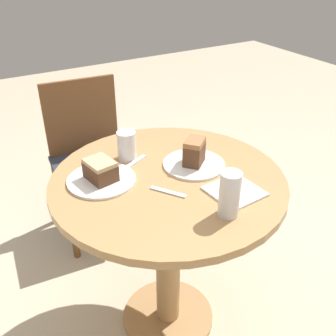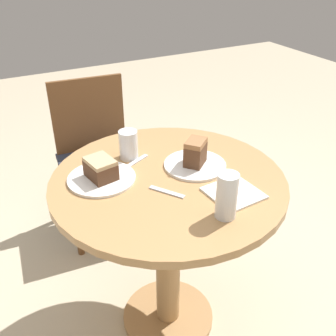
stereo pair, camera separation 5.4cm
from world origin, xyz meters
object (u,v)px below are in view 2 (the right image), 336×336
at_px(plate_near, 102,178).
at_px(plate_far, 195,165).
at_px(chair, 97,155).
at_px(cake_slice_near, 101,168).
at_px(glass_lemonade, 129,146).
at_px(cake_slice_far, 195,152).
at_px(glass_water, 227,197).

relative_size(plate_near, plate_far, 1.04).
xyz_separation_m(chair, plate_far, (0.14, -0.81, 0.31)).
bearing_deg(chair, cake_slice_near, -100.41).
height_order(chair, cake_slice_near, chair).
height_order(plate_near, glass_lemonade, glass_lemonade).
distance_m(cake_slice_far, glass_water, 0.32).
height_order(chair, glass_lemonade, glass_lemonade).
height_order(plate_far, glass_water, glass_water).
distance_m(plate_near, glass_lemonade, 0.19).
bearing_deg(plate_far, cake_slice_far, 90.00).
relative_size(chair, plate_far, 3.65).
relative_size(chair, cake_slice_far, 7.77).
relative_size(glass_lemonade, glass_water, 0.75).
distance_m(plate_far, glass_lemonade, 0.27).
xyz_separation_m(plate_far, glass_lemonade, (-0.19, 0.18, 0.05)).
bearing_deg(cake_slice_far, glass_water, -103.96).
bearing_deg(glass_lemonade, chair, 84.93).
height_order(plate_near, plate_far, same).
bearing_deg(cake_slice_near, glass_lemonade, 34.27).
distance_m(chair, cake_slice_far, 0.90).
height_order(plate_near, cake_slice_near, cake_slice_near).
bearing_deg(plate_near, cake_slice_near, 26.57).
relative_size(plate_near, cake_slice_near, 1.99).
xyz_separation_m(plate_near, cake_slice_near, (0.00, 0.00, 0.04)).
height_order(cake_slice_far, glass_lemonade, glass_lemonade).
height_order(chair, plate_near, chair).
xyz_separation_m(plate_near, glass_lemonade, (0.15, 0.10, 0.05)).
bearing_deg(glass_water, cake_slice_near, 125.20).
bearing_deg(plate_far, glass_water, -103.96).
bearing_deg(plate_near, cake_slice_far, -12.21).
xyz_separation_m(cake_slice_near, glass_water, (0.27, -0.38, 0.02)).
bearing_deg(cake_slice_far, chair, 99.77).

